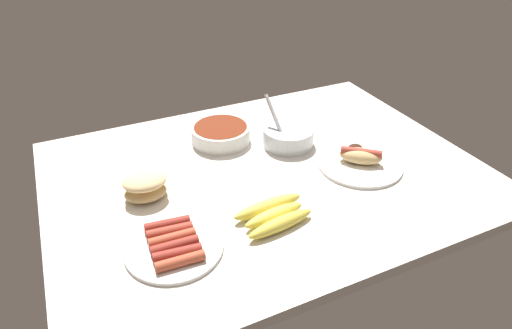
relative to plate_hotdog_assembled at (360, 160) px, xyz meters
The scene contains 7 objects.
ground_plane 27.52cm from the plate_hotdog_assembled, 17.95° to the right, with size 120.00×90.00×3.00cm, color silver.
plate_hotdog_assembled is the anchor object (origin of this frame).
bread_stack 60.87cm from the plate_hotdog_assembled, 10.02° to the right, with size 11.95×10.04×7.20cm.
bowl_chili 43.58cm from the plate_hotdog_assembled, 43.71° to the right, with size 18.49×18.49×5.24cm.
bowl_coleslaw 23.50cm from the plate_hotdog_assembled, 55.86° to the right, with size 15.94×15.94×15.08cm.
banana_bunch 35.80cm from the plate_hotdog_assembled, 18.75° to the left, with size 19.11×12.26×3.78cm.
plate_sausages 59.77cm from the plate_hotdog_assembled, 10.57° to the left, with size 22.37×22.37×3.35cm.
Camera 1 is at (47.00, 93.54, 70.32)cm, focal length 30.98 mm.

